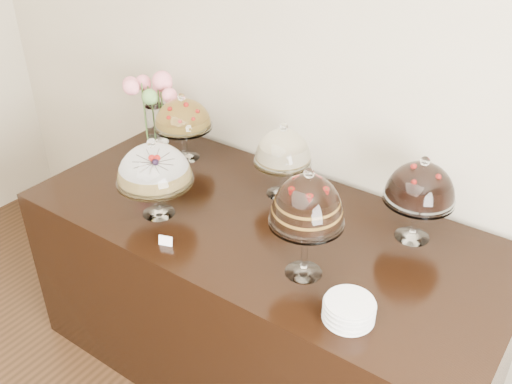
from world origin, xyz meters
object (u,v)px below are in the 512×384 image
Objects in this scene: display_counter at (262,297)px; cake_stand_fruit_tart at (183,117)px; cake_stand_dark_choco at (421,186)px; cake_stand_choco_layer at (307,204)px; flower_vase at (153,99)px; cake_stand_sugar_sponge at (154,167)px; plate_stack at (349,310)px; cake_stand_cheesecake at (283,150)px.

cake_stand_fruit_tart is at bearing 159.34° from display_counter.
cake_stand_dark_choco reaches higher than display_counter.
flower_vase is (-1.28, 0.51, -0.07)m from cake_stand_choco_layer.
cake_stand_sugar_sponge reaches higher than display_counter.
display_counter is 0.84m from cake_stand_sugar_sponge.
cake_stand_fruit_tart is at bearing 118.27° from cake_stand_sugar_sponge.
cake_stand_sugar_sponge is 0.74m from flower_vase.
flower_vase is at bearing 157.48° from plate_stack.
plate_stack reaches higher than display_counter.
display_counter is at bearing 149.62° from cake_stand_choco_layer.
cake_stand_fruit_tart is (-1.02, 0.45, -0.08)m from cake_stand_choco_layer.
cake_stand_cheesecake is 0.62m from cake_stand_fruit_tart.
display_counter is 0.84m from plate_stack.
cake_stand_choco_layer is at bearing 1.75° from cake_stand_sugar_sponge.
cake_stand_choco_layer is 1.12m from cake_stand_fruit_tart.
cake_stand_cheesecake is (-0.39, 0.45, -0.08)m from cake_stand_choco_layer.
display_counter is at bearing -18.36° from flower_vase.
display_counter is 0.96m from cake_stand_dark_choco.
plate_stack is (1.54, -0.64, -0.21)m from flower_vase.
cake_stand_dark_choco is at bearing -1.28° from flower_vase.
cake_stand_sugar_sponge reaches higher than cake_stand_fruit_tart.
display_counter is at bearing -154.79° from cake_stand_dark_choco.
cake_stand_cheesecake is at bearing -4.11° from flower_vase.
cake_stand_cheesecake is (0.37, 0.47, -0.00)m from cake_stand_sugar_sponge.
cake_stand_dark_choco reaches higher than cake_stand_cheesecake.
cake_stand_dark_choco is (0.59, 0.28, 0.71)m from display_counter.
plate_stack is at bearing -22.52° from flower_vase.
flower_vase reaches higher than cake_stand_fruit_tart.
cake_stand_fruit_tart is 0.89× the size of flower_vase.
cake_stand_choco_layer is at bearing -48.57° from cake_stand_cheesecake.
cake_stand_dark_choco reaches higher than plate_stack.
display_counter is 5.36× the size of flower_vase.
plate_stack is (0.26, -0.13, -0.28)m from cake_stand_choco_layer.
cake_stand_choco_layer is at bearing 153.78° from plate_stack.
cake_stand_cheesecake is 0.65m from cake_stand_dark_choco.
flower_vase reaches higher than cake_stand_dark_choco.
plate_stack is (1.28, -0.58, -0.20)m from cake_stand_fruit_tart.
flower_vase reaches higher than plate_stack.
cake_stand_cheesecake is 1.02× the size of cake_stand_fruit_tart.
cake_stand_choco_layer is (0.33, -0.20, 0.77)m from display_counter.
cake_stand_choco_layer is (0.76, 0.02, 0.08)m from cake_stand_sugar_sponge.
display_counter is 1.00m from cake_stand_fruit_tart.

